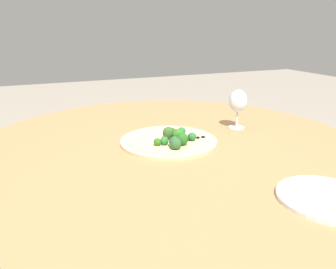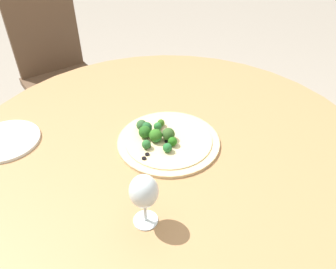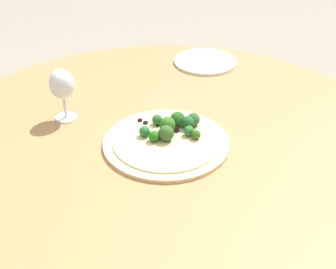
{
  "view_description": "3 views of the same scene",
  "coord_description": "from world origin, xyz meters",
  "px_view_note": "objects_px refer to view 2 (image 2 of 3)",
  "views": [
    {
      "loc": [
        0.41,
        0.97,
        1.08
      ],
      "look_at": [
        0.0,
        0.0,
        0.74
      ],
      "focal_mm": 35.0,
      "sensor_mm": 36.0,
      "label": 1
    },
    {
      "loc": [
        -0.77,
        -0.28,
        1.38
      ],
      "look_at": [
        0.0,
        0.0,
        0.74
      ],
      "focal_mm": 35.0,
      "sensor_mm": 36.0,
      "label": 2
    },
    {
      "loc": [
        0.58,
        -0.83,
        1.39
      ],
      "look_at": [
        0.0,
        0.0,
        0.74
      ],
      "focal_mm": 50.0,
      "sensor_mm": 36.0,
      "label": 3
    }
  ],
  "objects_px": {
    "pizza": "(165,139)",
    "wine_glass": "(144,193)",
    "plate_near": "(5,141)",
    "chair": "(58,69)"
  },
  "relations": [
    {
      "from": "chair",
      "to": "plate_near",
      "type": "bearing_deg",
      "value": -118.93
    },
    {
      "from": "pizza",
      "to": "chair",
      "type": "bearing_deg",
      "value": 55.19
    },
    {
      "from": "pizza",
      "to": "wine_glass",
      "type": "xyz_separation_m",
      "value": [
        -0.31,
        -0.07,
        0.09
      ]
    },
    {
      "from": "wine_glass",
      "to": "plate_near",
      "type": "height_order",
      "value": "wine_glass"
    },
    {
      "from": "pizza",
      "to": "plate_near",
      "type": "height_order",
      "value": "pizza"
    },
    {
      "from": "plate_near",
      "to": "wine_glass",
      "type": "bearing_deg",
      "value": -103.3
    },
    {
      "from": "chair",
      "to": "pizza",
      "type": "distance_m",
      "value": 1.1
    },
    {
      "from": "plate_near",
      "to": "chair",
      "type": "bearing_deg",
      "value": 26.63
    },
    {
      "from": "chair",
      "to": "wine_glass",
      "type": "height_order",
      "value": "chair"
    },
    {
      "from": "pizza",
      "to": "wine_glass",
      "type": "relative_size",
      "value": 2.18
    }
  ]
}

